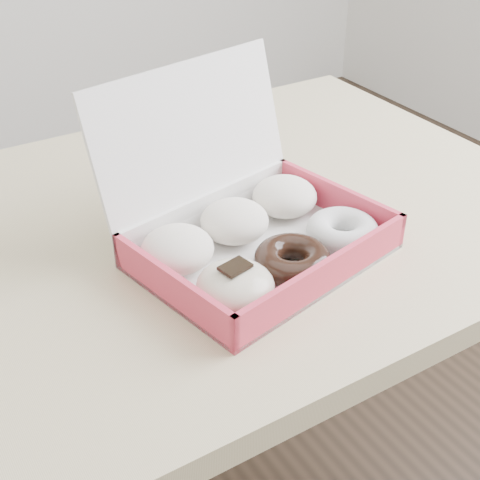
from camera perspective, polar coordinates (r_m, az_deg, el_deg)
table at (r=1.07m, az=-4.92°, el=-2.06°), size 1.20×0.80×0.75m
donut_box at (r=0.93m, az=0.93°, el=0.88°), size 0.38×0.36×0.24m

